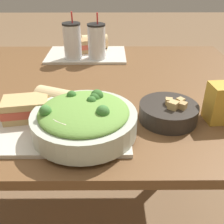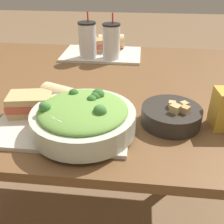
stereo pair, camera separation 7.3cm
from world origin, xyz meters
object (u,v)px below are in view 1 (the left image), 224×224
object	(u,v)px
drink_cup_dark	(72,42)
baguette_near	(62,101)
sandwich_near	(26,108)
sandwich_far	(90,45)
soup_bowl	(168,111)
baguette_far	(95,42)
salad_bowl	(84,118)
drink_cup_red	(97,43)

from	to	relation	value
drink_cup_dark	baguette_near	bearing A→B (deg)	-86.77
sandwich_near	drink_cup_dark	bearing A→B (deg)	72.37
sandwich_near	sandwich_far	bearing A→B (deg)	67.32
soup_bowl	sandwich_far	size ratio (longest dim) A/B	1.13
sandwich_near	sandwich_far	xyz separation A→B (m)	(0.15, 0.66, 0.00)
sandwich_near	baguette_far	bearing A→B (deg)	66.44
sandwich_near	baguette_far	size ratio (longest dim) A/B	1.04
sandwich_far	drink_cup_dark	size ratio (longest dim) A/B	0.73
salad_bowl	baguette_near	size ratio (longest dim) A/B	1.59
sandwich_near	drink_cup_dark	world-z (taller)	drink_cup_dark
sandwich_near	drink_cup_red	distance (m)	0.58
salad_bowl	baguette_far	xyz separation A→B (m)	(-0.01, 0.78, -0.01)
baguette_near	drink_cup_red	bearing A→B (deg)	13.44
drink_cup_dark	drink_cup_red	xyz separation A→B (m)	(0.11, 0.00, -0.00)
baguette_near	sandwich_near	bearing A→B (deg)	133.85
drink_cup_red	drink_cup_dark	bearing A→B (deg)	180.00
salad_bowl	sandwich_near	world-z (taller)	salad_bowl
salad_bowl	baguette_near	distance (m)	0.14
soup_bowl	baguette_far	world-z (taller)	baguette_far
drink_cup_dark	drink_cup_red	bearing A→B (deg)	0.00
sandwich_far	sandwich_near	bearing A→B (deg)	-116.63
sandwich_near	sandwich_far	world-z (taller)	same
baguette_near	drink_cup_dark	world-z (taller)	drink_cup_dark
baguette_far	salad_bowl	bearing A→B (deg)	170.55
drink_cup_red	baguette_near	bearing A→B (deg)	-99.49
drink_cup_dark	sandwich_far	bearing A→B (deg)	55.68
sandwich_near	baguette_near	world-z (taller)	baguette_near
soup_bowl	sandwich_far	distance (m)	0.71
baguette_near	sandwich_far	bearing A→B (deg)	18.70
sandwich_far	salad_bowl	bearing A→B (deg)	-101.44
salad_bowl	drink_cup_red	distance (m)	0.62
soup_bowl	sandwich_near	xyz separation A→B (m)	(-0.43, -0.01, 0.02)
drink_cup_dark	drink_cup_red	size ratio (longest dim) A/B	1.02
baguette_far	drink_cup_dark	distance (m)	0.19
salad_bowl	soup_bowl	xyz separation A→B (m)	(0.25, 0.08, -0.03)
salad_bowl	sandwich_far	bearing A→B (deg)	92.49
baguette_near	baguette_far	size ratio (longest dim) A/B	1.26
drink_cup_red	soup_bowl	bearing A→B (deg)	-66.13
sandwich_near	drink_cup_dark	xyz separation A→B (m)	(0.07, 0.55, 0.05)
sandwich_near	baguette_far	world-z (taller)	baguette_far
baguette_near	drink_cup_red	xyz separation A→B (m)	(0.08, 0.51, 0.04)
salad_bowl	soup_bowl	world-z (taller)	salad_bowl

